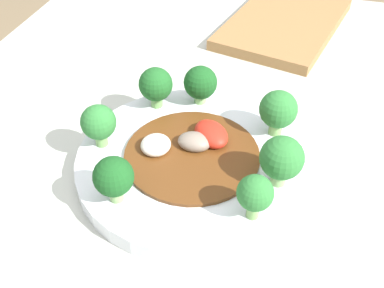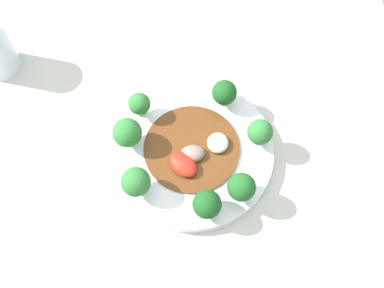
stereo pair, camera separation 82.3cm
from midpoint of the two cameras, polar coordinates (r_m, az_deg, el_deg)
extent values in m
cylinder|color=silver|center=(0.58, -7.25, -43.50)|extent=(0.30, 0.30, 0.02)
cylinder|color=#7AAD5B|center=(0.56, 7.71, -38.62)|extent=(0.02, 0.02, 0.02)
sphere|color=#2D7533|center=(0.53, 8.07, -38.06)|extent=(0.05, 0.05, 0.05)
cylinder|color=#89B76B|center=(0.58, -4.76, -31.88)|extent=(0.02, 0.02, 0.01)
sphere|color=#19511E|center=(0.55, -4.94, -31.10)|extent=(0.05, 0.05, 0.05)
cylinder|color=#7AAD5B|center=(0.55, 2.45, -53.65)|extent=(0.01, 0.01, 0.02)
sphere|color=#2D7533|center=(0.53, 2.59, -53.90)|extent=(0.04, 0.04, 0.04)
cylinder|color=#89B76B|center=(0.57, -21.87, -48.96)|extent=(0.02, 0.02, 0.02)
sphere|color=#19511E|center=(0.54, -22.95, -48.87)|extent=(0.05, 0.05, 0.05)
cylinder|color=#70A356|center=(0.58, -22.19, -39.04)|extent=(0.02, 0.02, 0.02)
sphere|color=#2D7533|center=(0.56, -23.10, -38.48)|extent=(0.05, 0.05, 0.05)
cylinder|color=#70A356|center=(0.58, -12.14, -32.20)|extent=(0.02, 0.02, 0.02)
sphere|color=#1E5B23|center=(0.56, -12.61, -31.37)|extent=(0.05, 0.05, 0.05)
cylinder|color=#89B76B|center=(0.55, 7.70, -48.10)|extent=(0.02, 0.02, 0.02)
sphere|color=#2D7533|center=(0.52, 8.14, -48.06)|extent=(0.05, 0.05, 0.05)
cylinder|color=#5B3314|center=(0.56, -7.41, -43.37)|extent=(0.17, 0.17, 0.00)
ellipsoid|color=silver|center=(0.56, -13.69, -41.84)|extent=(0.05, 0.04, 0.02)
ellipsoid|color=red|center=(0.56, -4.40, -40.32)|extent=(0.07, 0.07, 0.02)
ellipsoid|color=gray|center=(0.56, -6.91, -41.85)|extent=(0.03, 0.04, 0.02)
cube|color=olive|center=(0.74, 10.15, -10.75)|extent=(0.33, 0.25, 0.02)
camera|label=1|loc=(0.41, -162.16, -65.22)|focal=42.00mm
camera|label=2|loc=(0.41, 17.84, 65.22)|focal=42.00mm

